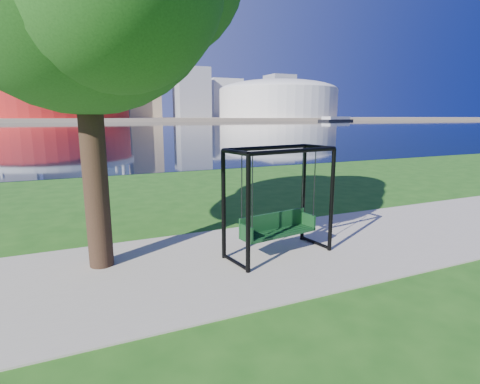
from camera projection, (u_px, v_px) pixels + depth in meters
ground at (240, 250)px, 8.12m from camera, size 900.00×900.00×0.00m
path at (250, 257)px, 7.67m from camera, size 120.00×4.00×0.03m
river at (84, 127)px, 99.39m from camera, size 900.00×180.00×0.02m
far_bank at (74, 119)px, 281.73m from camera, size 900.00×228.00×2.00m
stadium at (55, 96)px, 211.58m from camera, size 83.00×83.00×32.00m
arena at (278, 98)px, 269.27m from camera, size 84.00×84.00×26.56m
skyline at (64, 72)px, 285.10m from camera, size 392.00×66.00×96.50m
swing at (278, 204)px, 7.63m from camera, size 2.32×1.28×2.25m
barge at (336, 119)px, 226.01m from camera, size 29.12×17.24×2.83m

